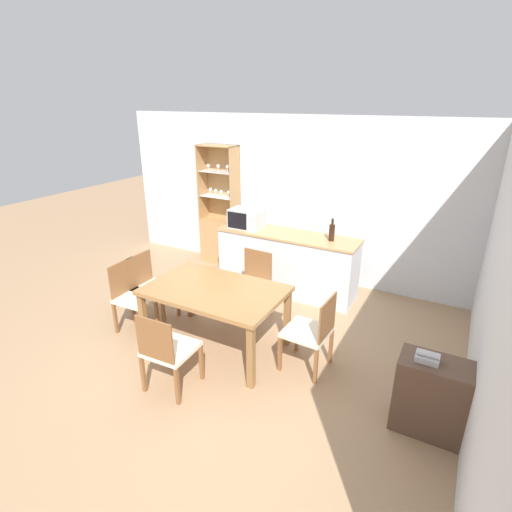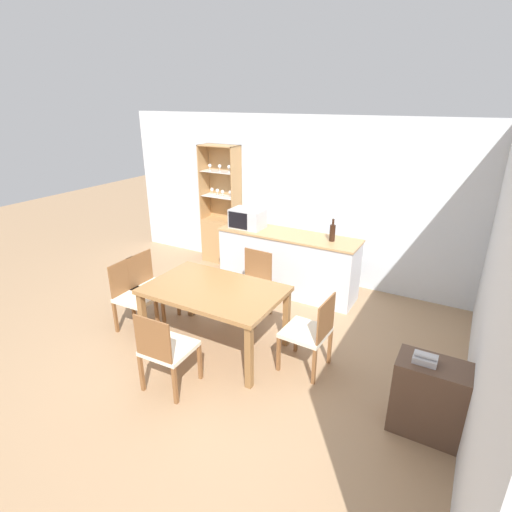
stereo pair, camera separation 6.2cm
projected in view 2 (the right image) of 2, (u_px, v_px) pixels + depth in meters
The scene contains 15 objects.
ground_plane at pixel (215, 355), 4.61m from camera, with size 18.00×18.00×0.00m, color #A37F5B.
wall_back at pixel (308, 200), 6.27m from camera, with size 6.80×0.06×2.55m.
wall_right at pixel (495, 298), 3.21m from camera, with size 0.06×4.60×2.55m.
kitchen_counter at pixel (288, 263), 6.00m from camera, with size 2.11×0.58×0.92m.
display_cabinet at pixel (222, 230), 7.08m from camera, with size 0.68×0.32×2.05m.
dining_table at pixel (214, 295), 4.54m from camera, with size 1.55×0.99×0.77m.
dining_chair_side_left_far at pixel (152, 286), 5.26m from camera, with size 0.46×0.46×0.89m.
dining_chair_head_near at pixel (166, 349), 3.94m from camera, with size 0.47×0.47×0.89m.
dining_chair_head_far at pixel (251, 285), 5.31m from camera, with size 0.48×0.48×0.89m.
dining_chair_side_right_far at pixel (310, 332), 4.24m from camera, with size 0.48×0.48×0.89m.
dining_chair_side_left_near at pixel (135, 295), 5.02m from camera, with size 0.47×0.47×0.89m.
microwave at pixel (248, 218), 6.07m from camera, with size 0.51×0.34×0.29m.
wine_bottle at pixel (332, 232), 5.50m from camera, with size 0.08×0.08×0.32m.
side_cabinet at pixel (428, 398), 3.45m from camera, with size 0.59×0.36×0.71m.
telephone at pixel (425, 359), 3.33m from camera, with size 0.19×0.14×0.09m.
Camera 2 is at (2.31, -3.13, 2.77)m, focal length 28.00 mm.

